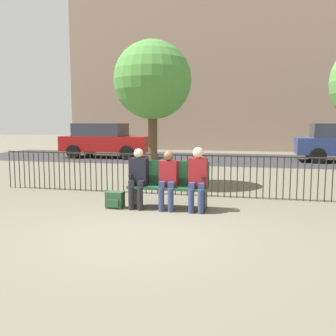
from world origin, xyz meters
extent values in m
plane|color=#605B4C|center=(0.00, 0.00, 0.00)|extent=(80.00, 80.00, 0.00)
cube|color=#194728|center=(0.00, 1.72, 0.42)|extent=(1.53, 0.45, 0.05)
cube|color=#194728|center=(0.00, 1.92, 0.69)|extent=(1.53, 0.05, 0.47)
cube|color=black|center=(-0.71, 1.72, 0.20)|extent=(0.06, 0.38, 0.40)
cube|color=black|center=(0.71, 1.72, 0.20)|extent=(0.06, 0.38, 0.40)
cube|color=black|center=(-0.71, 1.72, 0.65)|extent=(0.06, 0.38, 0.04)
cube|color=black|center=(0.71, 1.72, 0.65)|extent=(0.06, 0.38, 0.04)
cylinder|color=black|center=(-0.67, 1.50, 0.23)|extent=(0.11, 0.11, 0.45)
cylinder|color=black|center=(-0.49, 1.50, 0.23)|extent=(0.11, 0.11, 0.45)
cube|color=black|center=(-0.67, 1.60, 0.50)|extent=(0.11, 0.20, 0.12)
cube|color=black|center=(-0.49, 1.60, 0.50)|extent=(0.11, 0.20, 0.12)
cube|color=black|center=(-0.58, 1.72, 0.72)|extent=(0.34, 0.22, 0.53)
sphere|color=beige|center=(-0.58, 1.70, 1.07)|extent=(0.18, 0.18, 0.18)
cylinder|color=navy|center=(-0.08, 1.50, 0.23)|extent=(0.11, 0.11, 0.45)
cylinder|color=navy|center=(0.10, 1.50, 0.23)|extent=(0.11, 0.11, 0.45)
cube|color=navy|center=(-0.08, 1.60, 0.50)|extent=(0.11, 0.20, 0.12)
cube|color=navy|center=(0.10, 1.60, 0.50)|extent=(0.11, 0.20, 0.12)
cube|color=maroon|center=(0.01, 1.72, 0.69)|extent=(0.34, 0.22, 0.49)
sphere|color=brown|center=(0.01, 1.70, 1.03)|extent=(0.19, 0.19, 0.19)
cylinder|color=navy|center=(0.49, 1.50, 0.23)|extent=(0.11, 0.11, 0.45)
cylinder|color=navy|center=(0.67, 1.50, 0.23)|extent=(0.11, 0.11, 0.45)
cube|color=navy|center=(0.49, 1.60, 0.50)|extent=(0.11, 0.20, 0.12)
cube|color=navy|center=(0.67, 1.60, 0.50)|extent=(0.11, 0.20, 0.12)
cube|color=maroon|center=(0.58, 1.72, 0.73)|extent=(0.34, 0.22, 0.55)
sphere|color=beige|center=(0.58, 1.70, 1.11)|extent=(0.21, 0.21, 0.21)
cube|color=#284C2D|center=(-1.03, 1.58, 0.16)|extent=(0.34, 0.22, 0.32)
cube|color=#284C2D|center=(-1.03, 1.45, 0.11)|extent=(0.23, 0.04, 0.14)
cylinder|color=#2D2823|center=(-4.50, 3.12, 0.47)|extent=(0.02, 0.02, 0.95)
cylinder|color=#2D2823|center=(-4.36, 3.12, 0.47)|extent=(0.02, 0.02, 0.95)
cylinder|color=#2D2823|center=(-4.22, 3.12, 0.47)|extent=(0.02, 0.02, 0.95)
cylinder|color=#2D2823|center=(-4.08, 3.12, 0.47)|extent=(0.02, 0.02, 0.95)
cylinder|color=#2D2823|center=(-3.94, 3.12, 0.47)|extent=(0.02, 0.02, 0.95)
cylinder|color=#2D2823|center=(-3.80, 3.12, 0.47)|extent=(0.02, 0.02, 0.95)
cylinder|color=#2D2823|center=(-3.66, 3.12, 0.47)|extent=(0.02, 0.02, 0.95)
cylinder|color=#2D2823|center=(-3.52, 3.12, 0.47)|extent=(0.02, 0.02, 0.95)
cylinder|color=#2D2823|center=(-3.38, 3.12, 0.47)|extent=(0.02, 0.02, 0.95)
cylinder|color=#2D2823|center=(-3.24, 3.12, 0.47)|extent=(0.02, 0.02, 0.95)
cylinder|color=#2D2823|center=(-3.10, 3.12, 0.47)|extent=(0.02, 0.02, 0.95)
cylinder|color=#2D2823|center=(-2.96, 3.12, 0.47)|extent=(0.02, 0.02, 0.95)
cylinder|color=#2D2823|center=(-2.82, 3.12, 0.47)|extent=(0.02, 0.02, 0.95)
cylinder|color=#2D2823|center=(-2.68, 3.12, 0.47)|extent=(0.02, 0.02, 0.95)
cylinder|color=#2D2823|center=(-2.54, 3.12, 0.47)|extent=(0.02, 0.02, 0.95)
cylinder|color=#2D2823|center=(-2.40, 3.12, 0.47)|extent=(0.02, 0.02, 0.95)
cylinder|color=#2D2823|center=(-2.26, 3.12, 0.47)|extent=(0.02, 0.02, 0.95)
cylinder|color=#2D2823|center=(-2.12, 3.12, 0.47)|extent=(0.02, 0.02, 0.95)
cylinder|color=#2D2823|center=(-1.98, 3.12, 0.47)|extent=(0.02, 0.02, 0.95)
cylinder|color=#2D2823|center=(-1.84, 3.12, 0.47)|extent=(0.02, 0.02, 0.95)
cylinder|color=#2D2823|center=(-1.70, 3.12, 0.47)|extent=(0.02, 0.02, 0.95)
cylinder|color=#2D2823|center=(-1.56, 3.12, 0.47)|extent=(0.02, 0.02, 0.95)
cylinder|color=#2D2823|center=(-1.42, 3.12, 0.47)|extent=(0.02, 0.02, 0.95)
cylinder|color=#2D2823|center=(-1.28, 3.12, 0.47)|extent=(0.02, 0.02, 0.95)
cylinder|color=#2D2823|center=(-1.14, 3.12, 0.47)|extent=(0.02, 0.02, 0.95)
cylinder|color=#2D2823|center=(-1.00, 3.12, 0.47)|extent=(0.02, 0.02, 0.95)
cylinder|color=#2D2823|center=(-0.86, 3.12, 0.47)|extent=(0.02, 0.02, 0.95)
cylinder|color=#2D2823|center=(-0.72, 3.12, 0.47)|extent=(0.02, 0.02, 0.95)
cylinder|color=#2D2823|center=(-0.58, 3.12, 0.47)|extent=(0.02, 0.02, 0.95)
cylinder|color=#2D2823|center=(-0.44, 3.12, 0.47)|extent=(0.02, 0.02, 0.95)
cylinder|color=#2D2823|center=(-0.30, 3.12, 0.47)|extent=(0.02, 0.02, 0.95)
cylinder|color=#2D2823|center=(-0.16, 3.12, 0.47)|extent=(0.02, 0.02, 0.95)
cylinder|color=#2D2823|center=(-0.02, 3.12, 0.47)|extent=(0.02, 0.02, 0.95)
cylinder|color=#2D2823|center=(0.12, 3.12, 0.47)|extent=(0.02, 0.02, 0.95)
cylinder|color=#2D2823|center=(0.26, 3.12, 0.47)|extent=(0.02, 0.02, 0.95)
cylinder|color=#2D2823|center=(0.40, 3.12, 0.47)|extent=(0.02, 0.02, 0.95)
cylinder|color=#2D2823|center=(0.54, 3.12, 0.47)|extent=(0.02, 0.02, 0.95)
cylinder|color=#2D2823|center=(0.68, 3.12, 0.47)|extent=(0.02, 0.02, 0.95)
cylinder|color=#2D2823|center=(0.82, 3.12, 0.47)|extent=(0.02, 0.02, 0.95)
cylinder|color=#2D2823|center=(0.96, 3.12, 0.47)|extent=(0.02, 0.02, 0.95)
cylinder|color=#2D2823|center=(1.10, 3.12, 0.47)|extent=(0.02, 0.02, 0.95)
cylinder|color=#2D2823|center=(1.24, 3.12, 0.47)|extent=(0.02, 0.02, 0.95)
cylinder|color=#2D2823|center=(1.38, 3.12, 0.47)|extent=(0.02, 0.02, 0.95)
cylinder|color=#2D2823|center=(1.52, 3.12, 0.47)|extent=(0.02, 0.02, 0.95)
cylinder|color=#2D2823|center=(1.66, 3.12, 0.47)|extent=(0.02, 0.02, 0.95)
cylinder|color=#2D2823|center=(1.80, 3.12, 0.47)|extent=(0.02, 0.02, 0.95)
cylinder|color=#2D2823|center=(1.94, 3.12, 0.47)|extent=(0.02, 0.02, 0.95)
cylinder|color=#2D2823|center=(2.08, 3.12, 0.47)|extent=(0.02, 0.02, 0.95)
cylinder|color=#2D2823|center=(2.22, 3.12, 0.47)|extent=(0.02, 0.02, 0.95)
cylinder|color=#2D2823|center=(2.36, 3.12, 0.47)|extent=(0.02, 0.02, 0.95)
cylinder|color=#2D2823|center=(2.50, 3.12, 0.47)|extent=(0.02, 0.02, 0.95)
cylinder|color=#2D2823|center=(2.64, 3.12, 0.47)|extent=(0.02, 0.02, 0.95)
cylinder|color=#2D2823|center=(2.78, 3.12, 0.47)|extent=(0.02, 0.02, 0.95)
cylinder|color=#2D2823|center=(2.92, 3.12, 0.47)|extent=(0.02, 0.02, 0.95)
cylinder|color=#2D2823|center=(3.06, 3.12, 0.47)|extent=(0.02, 0.02, 0.95)
cylinder|color=#2D2823|center=(3.20, 3.12, 0.47)|extent=(0.02, 0.02, 0.95)
cube|color=#2D2823|center=(0.00, 3.12, 0.93)|extent=(9.00, 0.03, 0.03)
cylinder|color=#4C3823|center=(-1.00, 4.21, 1.10)|extent=(0.24, 0.24, 2.19)
sphere|color=#478438|center=(-1.00, 4.21, 2.74)|extent=(2.00, 2.00, 2.00)
cube|color=#2B2B2D|center=(0.00, 12.00, 0.00)|extent=(24.00, 6.00, 0.01)
cube|color=maroon|center=(-5.29, 11.43, 0.67)|extent=(4.20, 1.70, 0.70)
cube|color=#2D333D|center=(-5.61, 11.43, 1.32)|extent=(2.31, 1.56, 0.60)
cylinder|color=black|center=(-3.99, 10.56, 0.32)|extent=(0.64, 0.20, 0.64)
cylinder|color=black|center=(-3.99, 12.30, 0.32)|extent=(0.64, 0.20, 0.64)
cylinder|color=black|center=(-6.59, 10.56, 0.32)|extent=(0.64, 0.20, 0.64)
cylinder|color=black|center=(-6.59, 12.30, 0.32)|extent=(0.64, 0.20, 0.64)
cylinder|color=black|center=(4.06, 10.88, 0.32)|extent=(0.64, 0.20, 0.64)
cylinder|color=black|center=(4.06, 12.62, 0.32)|extent=(0.64, 0.20, 0.64)
cube|color=gray|center=(0.00, 20.00, 8.25)|extent=(20.00, 6.00, 16.49)
camera|label=1|loc=(1.64, -5.18, 1.67)|focal=40.00mm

